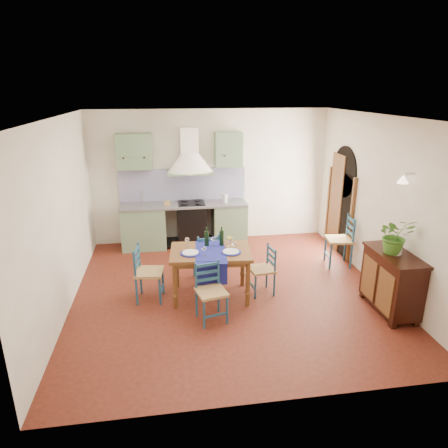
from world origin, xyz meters
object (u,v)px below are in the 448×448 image
(dining_table, at_px, (211,256))
(chair_near, at_px, (211,292))
(potted_plant, at_px, (395,235))
(sideboard, at_px, (391,280))

(dining_table, xyz_separation_m, chair_near, (-0.08, -0.67, -0.26))
(potted_plant, bearing_deg, dining_table, 162.23)
(sideboard, relative_size, potted_plant, 1.95)
(chair_near, relative_size, sideboard, 0.82)
(chair_near, xyz_separation_m, sideboard, (2.66, -0.17, 0.07))
(dining_table, xyz_separation_m, potted_plant, (2.55, -0.82, 0.50))
(dining_table, relative_size, chair_near, 1.53)
(chair_near, bearing_deg, sideboard, -3.69)
(dining_table, relative_size, sideboard, 1.25)
(potted_plant, bearing_deg, sideboard, -37.23)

